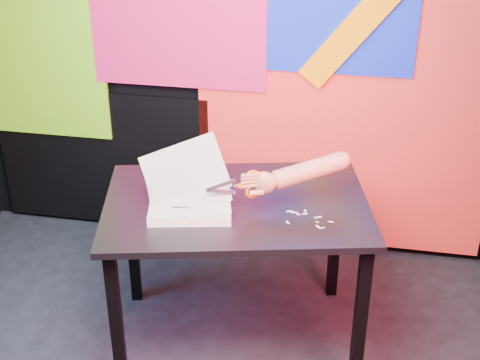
# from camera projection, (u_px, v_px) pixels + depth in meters

# --- Properties ---
(room) EXTENTS (3.01, 3.01, 2.71)m
(room) POSITION_uv_depth(u_px,v_px,m) (130.00, 123.00, 2.15)
(room) COLOR #222329
(room) RESTS_ON ground
(backdrop) EXTENTS (2.88, 0.05, 2.08)m
(backdrop) POSITION_uv_depth(u_px,v_px,m) (236.00, 88.00, 3.60)
(backdrop) COLOR red
(backdrop) RESTS_ON ground
(work_table) EXTENTS (1.29, 1.01, 0.75)m
(work_table) POSITION_uv_depth(u_px,v_px,m) (236.00, 221.00, 2.96)
(work_table) COLOR black
(work_table) RESTS_ON ground
(printout_stack) EXTENTS (0.43, 0.32, 0.33)m
(printout_stack) POSITION_uv_depth(u_px,v_px,m) (190.00, 205.00, 2.83)
(printout_stack) COLOR beige
(printout_stack) RESTS_ON work_table
(scissors) EXTENTS (0.21, 0.11, 0.13)m
(scissors) POSITION_uv_depth(u_px,v_px,m) (249.00, 185.00, 2.79)
(scissors) COLOR #B0B4BE
(scissors) RESTS_ON printout_stack
(hand_forearm) EXTENTS (0.43, 0.24, 0.15)m
(hand_forearm) POSITION_uv_depth(u_px,v_px,m) (301.00, 172.00, 2.83)
(hand_forearm) COLOR #BB725A
(hand_forearm) RESTS_ON work_table
(paper_clippings) EXTENTS (0.20, 0.14, 0.00)m
(paper_clippings) POSITION_uv_depth(u_px,v_px,m) (305.00, 217.00, 2.80)
(paper_clippings) COLOR silver
(paper_clippings) RESTS_ON work_table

